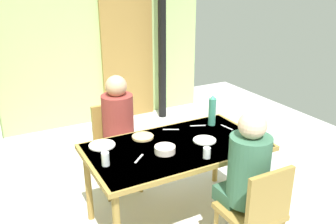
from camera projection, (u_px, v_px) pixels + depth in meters
ground_plane at (148, 221)px, 3.23m from camera, size 6.73×6.73×0.00m
wall_back at (66, 34)px, 4.89m from camera, size 4.13×0.10×2.65m
door_wooden at (128, 53)px, 5.33m from camera, size 0.80×0.05×2.00m
stove_pipe_column at (162, 31)px, 5.18m from camera, size 0.12×0.12×2.65m
dining_table at (176, 153)px, 3.04m from camera, size 1.51×0.85×0.73m
chair_near_diner at (257, 211)px, 2.56m from camera, size 0.40×0.40×0.87m
chair_far_diner at (115, 142)px, 3.62m from camera, size 0.40×0.40×0.87m
person_near_diner at (247, 168)px, 2.57m from camera, size 0.30×0.37×0.77m
person_far_diner at (118, 120)px, 3.41m from camera, size 0.30×0.37×0.77m
water_bottle_green_near at (212, 111)px, 3.39m from camera, size 0.07×0.07×0.30m
serving_bowl_center at (165, 149)px, 2.88m from camera, size 0.17×0.17×0.05m
dinner_plate_near_left at (102, 145)px, 3.01m from camera, size 0.22×0.22×0.01m
dinner_plate_near_right at (205, 140)px, 3.10m from camera, size 0.20×0.20×0.01m
drinking_glass_by_near_diner at (207, 153)px, 2.80m from camera, size 0.06×0.06×0.09m
drinking_glass_by_far_diner at (254, 139)px, 3.01m from camera, size 0.06×0.06×0.10m
drinking_glass_spare_center at (105, 159)px, 2.68m from camera, size 0.06×0.06×0.11m
bread_plate_sliced at (143, 137)px, 3.15m from camera, size 0.19×0.19×0.02m
cutlery_knife_near at (171, 129)px, 3.32m from camera, size 0.14×0.08×0.00m
cutlery_fork_near at (139, 159)px, 2.79m from camera, size 0.12×0.11×0.00m
cutlery_knife_far at (227, 127)px, 3.37m from camera, size 0.04×0.15×0.00m
cutlery_fork_far at (198, 126)px, 3.41m from camera, size 0.15×0.07×0.00m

